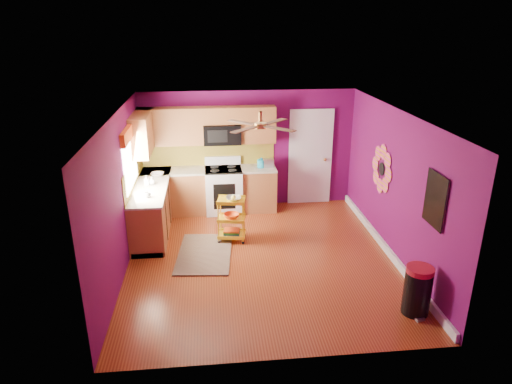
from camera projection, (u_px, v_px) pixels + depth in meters
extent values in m
plane|color=maroon|center=(261.00, 258.00, 7.85)|extent=(5.00, 5.00, 0.00)
cube|color=#5F0A4D|center=(248.00, 150.00, 9.73)|extent=(4.50, 0.04, 2.50)
cube|color=#5F0A4D|center=(287.00, 269.00, 5.08)|extent=(4.50, 0.04, 2.50)
cube|color=#5F0A4D|center=(120.00, 196.00, 7.18)|extent=(0.04, 5.00, 2.50)
cube|color=#5F0A4D|center=(395.00, 186.00, 7.62)|extent=(0.04, 5.00, 2.50)
cube|color=silver|center=(262.00, 114.00, 6.96)|extent=(4.50, 5.00, 0.04)
cube|color=white|center=(386.00, 248.00, 8.04)|extent=(0.05, 4.90, 0.14)
cube|color=brown|center=(153.00, 209.00, 8.75)|extent=(0.60, 2.30, 0.90)
cube|color=brown|center=(210.00, 191.00, 9.65)|extent=(2.80, 0.60, 0.90)
cube|color=beige|center=(151.00, 186.00, 8.59)|extent=(0.63, 2.30, 0.04)
cube|color=beige|center=(209.00, 170.00, 9.48)|extent=(2.80, 0.63, 0.04)
cube|color=black|center=(154.00, 227.00, 8.90)|extent=(0.54, 2.30, 0.10)
cube|color=black|center=(210.00, 208.00, 9.79)|extent=(2.80, 0.54, 0.10)
cube|color=white|center=(224.00, 191.00, 9.65)|extent=(0.76, 0.66, 0.92)
cube|color=black|center=(223.00, 170.00, 9.48)|extent=(0.76, 0.62, 0.03)
cube|color=white|center=(223.00, 160.00, 9.70)|extent=(0.76, 0.06, 0.18)
cube|color=black|center=(224.00, 197.00, 9.35)|extent=(0.45, 0.02, 0.55)
cube|color=brown|center=(170.00, 126.00, 9.22)|extent=(1.32, 0.33, 0.75)
cube|color=brown|center=(258.00, 124.00, 9.39)|extent=(0.72, 0.33, 0.75)
cube|color=brown|center=(222.00, 115.00, 9.24)|extent=(0.76, 0.33, 0.34)
cube|color=brown|center=(142.00, 133.00, 8.72)|extent=(0.33, 1.30, 0.75)
cube|color=black|center=(222.00, 134.00, 9.35)|extent=(0.76, 0.38, 0.40)
cube|color=olive|center=(208.00, 153.00, 9.66)|extent=(2.80, 0.01, 0.51)
cube|color=olive|center=(134.00, 172.00, 8.46)|extent=(0.01, 2.30, 0.51)
cube|color=white|center=(130.00, 159.00, 8.06)|extent=(0.03, 1.20, 1.00)
cube|color=#DE4C13|center=(129.00, 132.00, 7.89)|extent=(0.08, 1.35, 0.22)
cube|color=white|center=(310.00, 158.00, 9.92)|extent=(0.85, 0.04, 2.05)
cube|color=white|center=(310.00, 158.00, 9.90)|extent=(0.95, 0.02, 2.15)
sphere|color=#BF8C3F|center=(325.00, 160.00, 9.90)|extent=(0.07, 0.07, 0.07)
cylinder|color=black|center=(382.00, 169.00, 8.14)|extent=(0.01, 0.24, 0.24)
cube|color=#1B9AB1|center=(436.00, 200.00, 6.21)|extent=(0.03, 0.52, 0.72)
cube|color=black|center=(435.00, 200.00, 6.21)|extent=(0.01, 0.56, 0.76)
cylinder|color=#BF8C3F|center=(260.00, 117.00, 7.17)|extent=(0.06, 0.06, 0.16)
cylinder|color=#BF8C3F|center=(260.00, 125.00, 7.22)|extent=(0.20, 0.20, 0.08)
cube|color=#4C2D19|center=(275.00, 121.00, 7.50)|extent=(0.47, 0.47, 0.01)
cube|color=#4C2D19|center=(242.00, 122.00, 7.45)|extent=(0.47, 0.47, 0.01)
cube|color=#4C2D19|center=(245.00, 130.00, 6.95)|extent=(0.47, 0.47, 0.01)
cube|color=#4C2D19|center=(280.00, 129.00, 7.00)|extent=(0.47, 0.47, 0.01)
cube|color=black|center=(205.00, 253.00, 7.99)|extent=(1.05, 1.57, 0.02)
cylinder|color=yellow|center=(218.00, 223.00, 8.22)|extent=(0.02, 0.02, 0.77)
cylinder|color=yellow|center=(243.00, 223.00, 8.20)|extent=(0.02, 0.02, 0.77)
cylinder|color=yellow|center=(221.00, 216.00, 8.51)|extent=(0.02, 0.02, 0.77)
cylinder|color=yellow|center=(244.00, 216.00, 8.48)|extent=(0.02, 0.02, 0.77)
sphere|color=black|center=(219.00, 242.00, 8.36)|extent=(0.05, 0.05, 0.05)
sphere|color=black|center=(243.00, 243.00, 8.34)|extent=(0.05, 0.05, 0.05)
sphere|color=black|center=(221.00, 235.00, 8.65)|extent=(0.05, 0.05, 0.05)
sphere|color=black|center=(244.00, 235.00, 8.62)|extent=(0.05, 0.05, 0.05)
cube|color=yellow|center=(231.00, 201.00, 8.22)|extent=(0.55, 0.44, 0.03)
cube|color=yellow|center=(231.00, 219.00, 8.35)|extent=(0.55, 0.44, 0.03)
cube|color=yellow|center=(232.00, 235.00, 8.46)|extent=(0.55, 0.44, 0.03)
imported|color=beige|center=(233.00, 199.00, 8.20)|extent=(0.31, 0.31, 0.07)
sphere|color=yellow|center=(233.00, 198.00, 8.20)|extent=(0.09, 0.09, 0.09)
imported|color=#DE4C13|center=(231.00, 216.00, 8.33)|extent=(0.32, 0.32, 0.09)
cube|color=navy|center=(232.00, 233.00, 8.45)|extent=(0.32, 0.26, 0.04)
cube|color=#267233|center=(232.00, 232.00, 8.44)|extent=(0.32, 0.26, 0.03)
cube|color=#DE4C13|center=(232.00, 230.00, 8.43)|extent=(0.32, 0.26, 0.03)
cylinder|color=black|center=(417.00, 293.00, 6.29)|extent=(0.45, 0.45, 0.64)
cylinder|color=#A51726|center=(420.00, 270.00, 6.17)|extent=(0.37, 0.37, 0.07)
cube|color=beige|center=(420.00, 319.00, 6.23)|extent=(0.14, 0.09, 0.03)
cylinder|color=teal|center=(261.00, 163.00, 9.57)|extent=(0.18, 0.18, 0.16)
sphere|color=teal|center=(261.00, 159.00, 9.53)|extent=(0.06, 0.06, 0.06)
cube|color=beige|center=(268.00, 163.00, 9.57)|extent=(0.22, 0.15, 0.18)
imported|color=#EA3F72|center=(147.00, 180.00, 8.52)|extent=(0.09, 0.09, 0.19)
imported|color=white|center=(152.00, 181.00, 8.56)|extent=(0.12, 0.12, 0.15)
imported|color=white|center=(157.00, 174.00, 9.05)|extent=(0.26, 0.26, 0.06)
imported|color=white|center=(148.00, 195.00, 7.96)|extent=(0.12, 0.12, 0.09)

